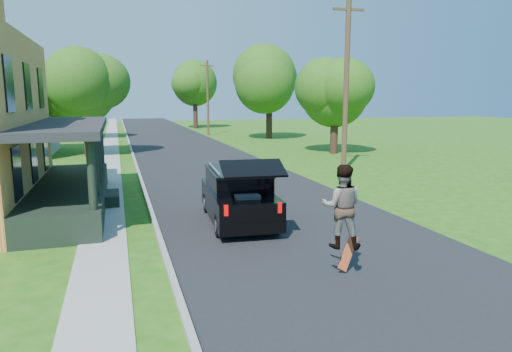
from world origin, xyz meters
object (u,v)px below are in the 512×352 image
object	(u,v)px
tree_right_near	(335,86)
utility_pole_near	(346,83)
black_suv	(238,196)
skateboarder	(342,206)

from	to	relation	value
tree_right_near	utility_pole_near	bearing A→B (deg)	-112.19
tree_right_near	utility_pole_near	distance (m)	7.86
tree_right_near	utility_pole_near	size ratio (longest dim) A/B	0.80
tree_right_near	black_suv	bearing A→B (deg)	-125.41
skateboarder	utility_pole_near	bearing A→B (deg)	-94.02
skateboarder	tree_right_near	world-z (taller)	tree_right_near
skateboarder	tree_right_near	bearing A→B (deg)	-92.05
black_suv	tree_right_near	bearing A→B (deg)	58.83
black_suv	utility_pole_near	bearing A→B (deg)	50.29
tree_right_near	utility_pole_near	xyz separation A→B (m)	(-2.97, -7.28, -0.03)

